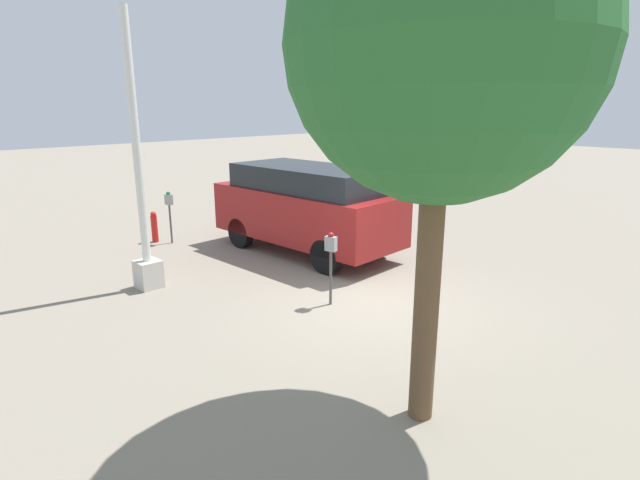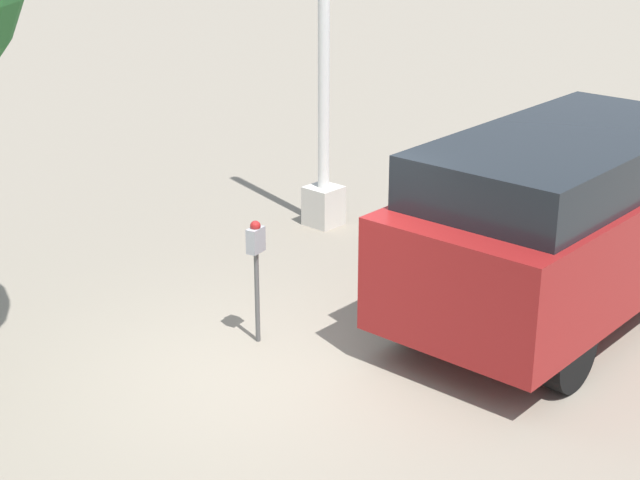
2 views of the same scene
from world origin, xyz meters
The scene contains 7 objects.
ground_plane centered at (0.00, 0.00, 0.00)m, with size 80.00×80.00×0.00m, color gray.
parking_meter_near centered at (0.48, 0.44, 0.99)m, with size 0.22×0.15×1.34m.
parking_meter_far centered at (6.25, 0.37, 1.00)m, with size 0.22×0.15×1.35m.
lamp_post centered at (3.61, 2.34, 1.59)m, with size 0.44×0.44×5.15m.
parked_van centered at (3.18, -1.56, 1.15)m, with size 4.77×2.05×2.10m.
street_tree centered at (-2.55, 2.12, 4.02)m, with size 3.06×3.06×5.57m.
fire_hydrant centered at (6.66, 0.62, 0.41)m, with size 0.16×0.16×0.81m.
Camera 1 is at (-5.29, 6.54, 3.50)m, focal length 28.00 mm.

